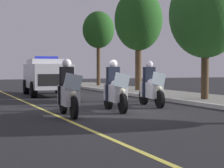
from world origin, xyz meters
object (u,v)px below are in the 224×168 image
police_suv (47,75)px  tree_behind_suv (98,30)px  police_motorcycle_lead_right (115,90)px  tree_far_back (138,20)px  police_motorcycle_lead_left (68,93)px  tree_mid_block (205,15)px  police_motorcycle_trailing (151,88)px

police_suv → tree_behind_suv: 10.86m
police_suv → police_motorcycle_lead_right: bearing=1.9°
police_suv → tree_far_back: 6.78m
police_motorcycle_lead_left → police_suv: bearing=170.8°
tree_far_back → tree_behind_suv: 7.32m
tree_mid_block → police_suv: bearing=-139.2°
tree_mid_block → tree_behind_suv: (-14.80, 0.50, 0.60)m
tree_mid_block → tree_behind_suv: tree_behind_suv is taller
police_motorcycle_trailing → tree_far_back: (-8.77, 3.66, 3.59)m
police_motorcycle_trailing → tree_behind_suv: (-16.10, 3.77, 3.62)m
police_motorcycle_lead_right → police_motorcycle_trailing: size_ratio=1.00×
police_motorcycle_lead_left → tree_far_back: tree_far_back is taller
police_motorcycle_trailing → police_suv: size_ratio=0.43×
police_motorcycle_lead_left → tree_behind_suv: size_ratio=0.38×
police_motorcycle_lead_right → police_motorcycle_lead_left: bearing=-68.3°
tree_far_back → police_motorcycle_lead_left: bearing=-34.9°
police_motorcycle_lead_left → tree_far_back: size_ratio=0.35×
police_motorcycle_lead_right → police_suv: bearing=-178.1°
police_suv → tree_far_back: (-1.15, 5.86, 3.22)m
tree_far_back → tree_behind_suv: bearing=179.1°
police_motorcycle_lead_left → police_suv: size_ratio=0.43×
police_motorcycle_trailing → tree_mid_block: bearing=111.6°
police_motorcycle_lead_right → police_motorcycle_trailing: 2.21m
tree_mid_block → police_motorcycle_lead_left: bearing=-66.0°
police_motorcycle_lead_right → police_suv: 8.74m
tree_mid_block → tree_far_back: size_ratio=0.91×
police_motorcycle_trailing → tree_far_back: tree_far_back is taller
police_motorcycle_lead_left → police_motorcycle_lead_right: bearing=111.7°
police_motorcycle_trailing → police_suv: 7.94m
police_motorcycle_lead_right → police_suv: (-8.72, -0.29, 0.37)m
police_motorcycle_lead_left → police_motorcycle_lead_right: same height
tree_far_back → tree_behind_suv: size_ratio=1.07×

